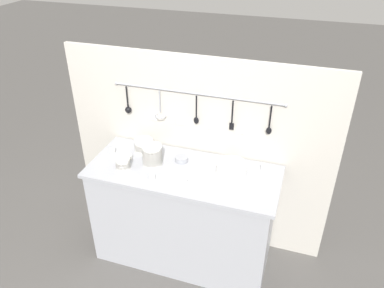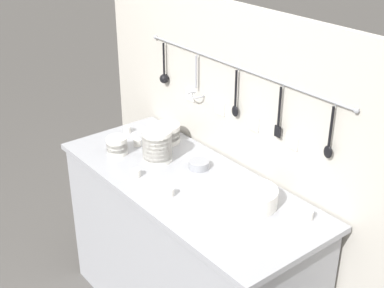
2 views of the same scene
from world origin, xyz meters
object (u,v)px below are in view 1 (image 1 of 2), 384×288
Objects in this scene: cup_by_caddy at (130,157)px; bowl_stack_tall_left at (144,145)px; plate_stack at (231,168)px; cup_mid_row at (264,167)px; steel_mixing_bowl at (182,159)px; cup_front_left at (152,177)px; cup_back_left at (112,150)px; cup_front_right at (184,181)px; bowl_stack_nested_right at (123,163)px; bowl_stack_wide_centre at (152,155)px.

bowl_stack_tall_left is at bearing 69.05° from cup_by_caddy.
plate_stack is 5.36× the size of cup_mid_row.
cup_mid_row is at bearing 26.62° from plate_stack.
cup_front_left is (-0.13, -0.31, 0.00)m from steel_mixing_bowl.
cup_back_left is (-1.03, -0.03, -0.02)m from plate_stack.
cup_front_right is 0.25m from cup_front_left.
plate_stack is 5.36× the size of cup_front_left.
bowl_stack_tall_left is 0.66× the size of plate_stack.
cup_back_left is 1.00× the size of cup_front_left.
bowl_stack_nested_right is at bearing -83.98° from cup_by_caddy.
plate_stack is (0.63, 0.09, -0.05)m from bowl_stack_wide_centre.
bowl_stack_wide_centre is 3.93× the size of cup_mid_row.
bowl_stack_tall_left is 0.17m from cup_by_caddy.
cup_front_right and cup_mid_row have the same top height.
plate_stack reaches higher than cup_back_left.
cup_front_right is (0.48, -0.33, -0.03)m from bowl_stack_tall_left.
bowl_stack_tall_left is 0.79m from plate_stack.
plate_stack is at bearing 39.73° from cup_front_right.
cup_mid_row is (0.54, 0.37, 0.00)m from cup_front_right.
cup_by_caddy is (-0.42, -0.11, 0.00)m from steel_mixing_bowl.
cup_mid_row is at bearing 13.48° from bowl_stack_wide_centre.
steel_mixing_bowl is 2.41× the size of cup_mid_row.
cup_front_left is at bearing -27.41° from cup_back_left.
bowl_stack_wide_centre reaches higher than bowl_stack_tall_left.
bowl_stack_nested_right is 0.15m from cup_by_caddy.
bowl_stack_tall_left reaches higher than cup_back_left.
cup_back_left is at bearing 136.46° from bowl_stack_nested_right.
cup_front_right is at bearing -3.36° from bowl_stack_nested_right.
plate_stack is 0.43m from steel_mixing_bowl.
cup_front_left is (0.48, -0.25, 0.00)m from cup_back_left.
bowl_stack_tall_left is at bearing 81.31° from bowl_stack_nested_right.
bowl_stack_tall_left reaches higher than plate_stack.
cup_back_left and cup_front_right have the same top height.
bowl_stack_wide_centre is 3.93× the size of cup_by_caddy.
bowl_stack_nested_right is at bearing 176.64° from cup_front_right.
cup_back_left is at bearing 171.52° from bowl_stack_wide_centre.
bowl_stack_nested_right is at bearing -98.69° from bowl_stack_tall_left.
plate_stack is at bearing 26.48° from cup_front_left.
steel_mixing_bowl is at bearing 14.46° from cup_by_caddy.
steel_mixing_bowl and cup_mid_row have the same top height.
cup_front_left is (0.28, -0.06, -0.03)m from bowl_stack_nested_right.
bowl_stack_tall_left is at bearing 122.81° from cup_front_left.
bowl_stack_wide_centre is at bearing -8.48° from cup_back_left.
bowl_stack_tall_left is 3.55× the size of cup_mid_row.
bowl_stack_nested_right reaches higher than cup_front_right.
cup_by_caddy is (-0.21, 0.01, -0.07)m from bowl_stack_wide_centre.
bowl_stack_wide_centre is 3.93× the size of cup_front_left.
bowl_stack_tall_left is 1.47× the size of steel_mixing_bowl.
bowl_stack_wide_centre is at bearing -150.20° from steel_mixing_bowl.
bowl_stack_tall_left is 0.30m from bowl_stack_nested_right.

